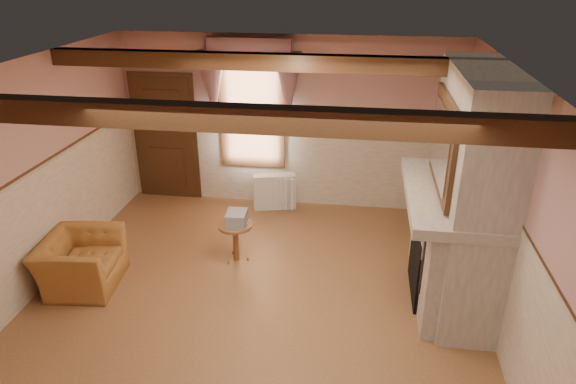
# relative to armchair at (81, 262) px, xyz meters

# --- Properties ---
(floor) EXTENTS (5.50, 6.00, 0.01)m
(floor) POSITION_rel_armchair_xyz_m (2.25, -0.15, -0.33)
(floor) COLOR brown
(floor) RESTS_ON ground
(ceiling) EXTENTS (5.50, 6.00, 0.01)m
(ceiling) POSITION_rel_armchair_xyz_m (2.25, -0.15, 2.47)
(ceiling) COLOR silver
(ceiling) RESTS_ON wall_back
(wall_back) EXTENTS (5.50, 0.02, 2.80)m
(wall_back) POSITION_rel_armchair_xyz_m (2.25, 2.85, 1.07)
(wall_back) COLOR tan
(wall_back) RESTS_ON floor
(wall_left) EXTENTS (0.02, 6.00, 2.80)m
(wall_left) POSITION_rel_armchair_xyz_m (-0.50, -0.15, 1.07)
(wall_left) COLOR tan
(wall_left) RESTS_ON floor
(wall_right) EXTENTS (0.02, 6.00, 2.80)m
(wall_right) POSITION_rel_armchair_xyz_m (5.00, -0.15, 1.07)
(wall_right) COLOR tan
(wall_right) RESTS_ON floor
(wainscot) EXTENTS (5.50, 6.00, 1.50)m
(wainscot) POSITION_rel_armchair_xyz_m (2.25, -0.15, 0.42)
(wainscot) COLOR beige
(wainscot) RESTS_ON floor
(chair_rail) EXTENTS (5.50, 6.00, 0.08)m
(chair_rail) POSITION_rel_armchair_xyz_m (2.25, -0.15, 1.17)
(chair_rail) COLOR black
(chair_rail) RESTS_ON wainscot
(firebox) EXTENTS (0.20, 0.95, 0.90)m
(firebox) POSITION_rel_armchair_xyz_m (4.25, 0.45, 0.12)
(firebox) COLOR black
(firebox) RESTS_ON floor
(armchair) EXTENTS (0.99, 1.10, 0.66)m
(armchair) POSITION_rel_armchair_xyz_m (0.00, 0.00, 0.00)
(armchair) COLOR #9E662D
(armchair) RESTS_ON floor
(side_table) EXTENTS (0.60, 0.60, 0.55)m
(side_table) POSITION_rel_armchair_xyz_m (1.80, 0.87, -0.05)
(side_table) COLOR brown
(side_table) RESTS_ON floor
(book_stack) EXTENTS (0.28, 0.33, 0.20)m
(book_stack) POSITION_rel_armchair_xyz_m (1.83, 0.84, 0.32)
(book_stack) COLOR #B7AD8C
(book_stack) RESTS_ON side_table
(radiator) EXTENTS (0.72, 0.35, 0.60)m
(radiator) POSITION_rel_armchair_xyz_m (2.05, 2.55, -0.03)
(radiator) COLOR silver
(radiator) RESTS_ON floor
(bowl) EXTENTS (0.38, 0.38, 0.09)m
(bowl) POSITION_rel_armchair_xyz_m (4.49, 0.21, 1.14)
(bowl) COLOR brown
(bowl) RESTS_ON mantel
(mantel_clock) EXTENTS (0.14, 0.24, 0.20)m
(mantel_clock) POSITION_rel_armchair_xyz_m (4.49, 1.25, 1.19)
(mantel_clock) COLOR black
(mantel_clock) RESTS_ON mantel
(oil_lamp) EXTENTS (0.11, 0.11, 0.28)m
(oil_lamp) POSITION_rel_armchair_xyz_m (4.49, 0.65, 1.23)
(oil_lamp) COLOR #C27F36
(oil_lamp) RESTS_ON mantel
(candle_red) EXTENTS (0.06, 0.06, 0.16)m
(candle_red) POSITION_rel_armchair_xyz_m (4.49, 0.05, 1.17)
(candle_red) COLOR #AA1B14
(candle_red) RESTS_ON mantel
(jar_yellow) EXTENTS (0.06, 0.06, 0.12)m
(jar_yellow) POSITION_rel_armchair_xyz_m (4.49, -0.17, 1.15)
(jar_yellow) COLOR yellow
(jar_yellow) RESTS_ON mantel
(fireplace) EXTENTS (0.85, 2.00, 2.80)m
(fireplace) POSITION_rel_armchair_xyz_m (4.67, 0.45, 1.07)
(fireplace) COLOR gray
(fireplace) RESTS_ON floor
(mantel) EXTENTS (1.05, 2.05, 0.12)m
(mantel) POSITION_rel_armchair_xyz_m (4.49, 0.45, 1.03)
(mantel) COLOR gray
(mantel) RESTS_ON fireplace
(overmantel_mirror) EXTENTS (0.06, 1.44, 1.04)m
(overmantel_mirror) POSITION_rel_armchair_xyz_m (4.31, 0.45, 1.64)
(overmantel_mirror) COLOR silver
(overmantel_mirror) RESTS_ON fireplace
(door) EXTENTS (1.10, 0.10, 2.10)m
(door) POSITION_rel_armchair_xyz_m (0.15, 2.79, 0.72)
(door) COLOR black
(door) RESTS_ON floor
(window) EXTENTS (1.06, 0.08, 2.02)m
(window) POSITION_rel_armchair_xyz_m (1.65, 2.82, 1.32)
(window) COLOR white
(window) RESTS_ON wall_back
(window_drapes) EXTENTS (1.30, 0.14, 1.40)m
(window_drapes) POSITION_rel_armchair_xyz_m (1.65, 2.73, 1.92)
(window_drapes) COLOR gray
(window_drapes) RESTS_ON wall_back
(ceiling_beam_front) EXTENTS (5.50, 0.18, 0.20)m
(ceiling_beam_front) POSITION_rel_armchair_xyz_m (2.25, -1.35, 2.37)
(ceiling_beam_front) COLOR black
(ceiling_beam_front) RESTS_ON ceiling
(ceiling_beam_back) EXTENTS (5.50, 0.18, 0.20)m
(ceiling_beam_back) POSITION_rel_armchair_xyz_m (2.25, 1.05, 2.37)
(ceiling_beam_back) COLOR black
(ceiling_beam_back) RESTS_ON ceiling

